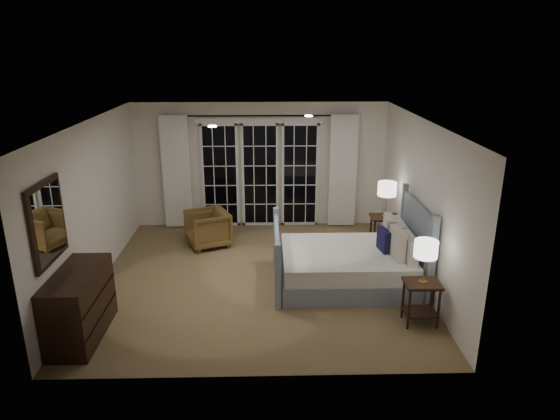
{
  "coord_description": "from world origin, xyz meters",
  "views": [
    {
      "loc": [
        0.15,
        -7.24,
        3.57
      ],
      "look_at": [
        0.34,
        0.27,
        1.05
      ],
      "focal_mm": 32.0,
      "sensor_mm": 36.0,
      "label": 1
    }
  ],
  "objects_px": {
    "dresser": "(80,305)",
    "armchair": "(208,228)",
    "nightstand_left": "(421,297)",
    "bed": "(350,263)",
    "nightstand_right": "(384,228)",
    "lamp_right": "(387,189)",
    "lamp_left": "(426,249)"
  },
  "relations": [
    {
      "from": "nightstand_right",
      "to": "lamp_right",
      "type": "xyz_separation_m",
      "value": [
        0.0,
        0.0,
        0.72
      ]
    },
    {
      "from": "lamp_left",
      "to": "dresser",
      "type": "relative_size",
      "value": 0.47
    },
    {
      "from": "bed",
      "to": "lamp_right",
      "type": "xyz_separation_m",
      "value": [
        0.82,
        1.28,
        0.82
      ]
    },
    {
      "from": "lamp_left",
      "to": "dresser",
      "type": "height_order",
      "value": "lamp_left"
    },
    {
      "from": "bed",
      "to": "lamp_right",
      "type": "relative_size",
      "value": 3.49
    },
    {
      "from": "armchair",
      "to": "dresser",
      "type": "distance_m",
      "value": 3.25
    },
    {
      "from": "nightstand_left",
      "to": "dresser",
      "type": "bearing_deg",
      "value": -177.41
    },
    {
      "from": "lamp_right",
      "to": "armchair",
      "type": "relative_size",
      "value": 0.86
    },
    {
      "from": "nightstand_right",
      "to": "armchair",
      "type": "bearing_deg",
      "value": 174.59
    },
    {
      "from": "nightstand_left",
      "to": "dresser",
      "type": "xyz_separation_m",
      "value": [
        -4.4,
        -0.2,
        0.05
      ]
    },
    {
      "from": "nightstand_left",
      "to": "nightstand_right",
      "type": "relative_size",
      "value": 0.93
    },
    {
      "from": "bed",
      "to": "nightstand_left",
      "type": "relative_size",
      "value": 3.65
    },
    {
      "from": "bed",
      "to": "nightstand_left",
      "type": "bearing_deg",
      "value": -58.3
    },
    {
      "from": "bed",
      "to": "dresser",
      "type": "height_order",
      "value": "bed"
    },
    {
      "from": "lamp_left",
      "to": "nightstand_left",
      "type": "bearing_deg",
      "value": 90.0
    },
    {
      "from": "bed",
      "to": "lamp_left",
      "type": "height_order",
      "value": "bed"
    },
    {
      "from": "lamp_left",
      "to": "dresser",
      "type": "bearing_deg",
      "value": -177.41
    },
    {
      "from": "nightstand_left",
      "to": "lamp_left",
      "type": "distance_m",
      "value": 0.67
    },
    {
      "from": "bed",
      "to": "dresser",
      "type": "bearing_deg",
      "value": -158.8
    },
    {
      "from": "bed",
      "to": "nightstand_left",
      "type": "distance_m",
      "value": 1.43
    },
    {
      "from": "dresser",
      "to": "armchair",
      "type": "bearing_deg",
      "value": 67.07
    },
    {
      "from": "bed",
      "to": "armchair",
      "type": "distance_m",
      "value": 2.86
    },
    {
      "from": "nightstand_left",
      "to": "armchair",
      "type": "distance_m",
      "value": 4.2
    },
    {
      "from": "bed",
      "to": "armchair",
      "type": "height_order",
      "value": "bed"
    },
    {
      "from": "bed",
      "to": "armchair",
      "type": "xyz_separation_m",
      "value": [
        -2.38,
        1.58,
        0.01
      ]
    },
    {
      "from": "nightstand_left",
      "to": "dresser",
      "type": "relative_size",
      "value": 0.48
    },
    {
      "from": "lamp_left",
      "to": "nightstand_right",
      "type": "bearing_deg",
      "value": 88.39
    },
    {
      "from": "bed",
      "to": "lamp_left",
      "type": "bearing_deg",
      "value": -58.3
    },
    {
      "from": "lamp_left",
      "to": "armchair",
      "type": "height_order",
      "value": "lamp_left"
    },
    {
      "from": "lamp_right",
      "to": "nightstand_left",
      "type": "bearing_deg",
      "value": -91.61
    },
    {
      "from": "nightstand_right",
      "to": "lamp_left",
      "type": "distance_m",
      "value": 2.58
    },
    {
      "from": "armchair",
      "to": "nightstand_left",
      "type": "bearing_deg",
      "value": 24.89
    }
  ]
}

